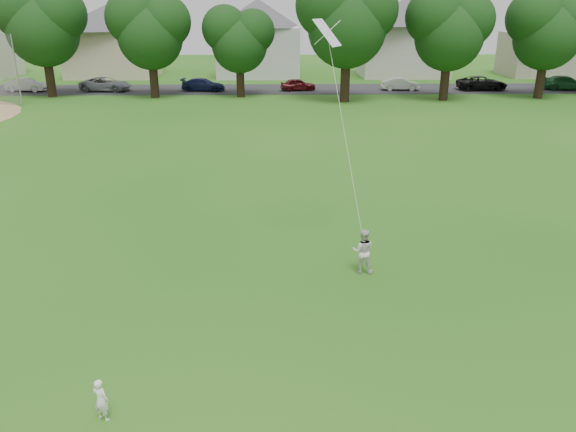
{
  "coord_description": "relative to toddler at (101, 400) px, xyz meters",
  "views": [
    {
      "loc": [
        1.81,
        -12.17,
        7.7
      ],
      "look_at": [
        2.13,
        2.0,
        2.3
      ],
      "focal_mm": 35.0,
      "sensor_mm": 36.0,
      "label": 1
    }
  ],
  "objects": [
    {
      "name": "tree_row",
      "position": [
        5.05,
        39.76,
        5.59
      ],
      "size": [
        81.25,
        9.31,
        10.33
      ],
      "color": "black",
      "rests_on": "ground"
    },
    {
      "name": "older_boy",
      "position": [
        6.05,
        6.36,
        0.23
      ],
      "size": [
        0.74,
        0.61,
        1.39
      ],
      "primitive_type": "imported",
      "rotation": [
        0.0,
        0.0,
        3.02
      ],
      "color": "silver",
      "rests_on": "ground"
    },
    {
      "name": "house_row",
      "position": [
        -0.14,
        55.17,
        4.55
      ],
      "size": [
        77.4,
        14.1,
        10.19
      ],
      "color": "silver",
      "rests_on": "ground"
    },
    {
      "name": "toddler",
      "position": [
        0.0,
        0.0,
        0.0
      ],
      "size": [
        0.4,
        0.34,
        0.94
      ],
      "primitive_type": "imported",
      "rotation": [
        0.0,
        0.0,
        2.74
      ],
      "color": "white",
      "rests_on": "ground"
    },
    {
      "name": "street",
      "position": [
        1.64,
        45.17,
        -0.46
      ],
      "size": [
        90.0,
        7.0,
        0.01
      ],
      "primitive_type": "cube",
      "color": "#2D2D30",
      "rests_on": "ground"
    },
    {
      "name": "parked_cars",
      "position": [
        3.14,
        44.17,
        0.16
      ],
      "size": [
        62.64,
        2.66,
        1.28
      ],
      "color": "black",
      "rests_on": "ground"
    },
    {
      "name": "kite",
      "position": [
        5.53,
        7.44,
        3.47
      ],
      "size": [
        1.05,
        1.69,
        6.49
      ],
      "color": "white",
      "rests_on": "ground"
    },
    {
      "name": "ground",
      "position": [
        1.64,
        3.17,
        -0.47
      ],
      "size": [
        160.0,
        160.0,
        0.0
      ],
      "primitive_type": "plane",
      "color": "#1C5413",
      "rests_on": "ground"
    }
  ]
}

